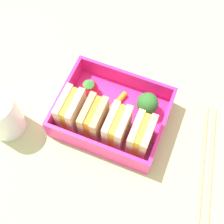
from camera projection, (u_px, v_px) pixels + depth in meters
ground_plane at (112, 121)px, 55.33cm from camera, size 120.00×120.00×2.00cm
bento_tray at (112, 117)px, 53.89cm from camera, size 17.88×14.23×1.20cm
bento_rim at (112, 111)px, 51.63cm from camera, size 17.88×14.23×3.80cm
sandwich_left at (141, 135)px, 48.38cm from camera, size 3.12×5.59×6.36cm
sandwich_center_left at (117, 127)px, 49.03cm from camera, size 3.12×5.59×6.36cm
sandwich_center at (94, 118)px, 49.68cm from camera, size 3.12×5.59×6.36cm
sandwich_center_right at (71, 109)px, 50.33cm from camera, size 3.12×5.59×6.36cm
broccoli_floret at (147, 104)px, 51.53cm from camera, size 3.66×3.66×4.43cm
carrot_stick_far_left at (120, 102)px, 53.89cm from camera, size 2.26×4.38×1.03cm
strawberry_far_left at (89, 89)px, 53.67cm from camera, size 3.20×3.20×3.80cm
chopstick_pair at (207, 164)px, 50.52cm from camera, size 5.78×20.73×0.70cm
drinking_glass at (2, 116)px, 50.14cm from camera, size 6.00×6.00×8.25cm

